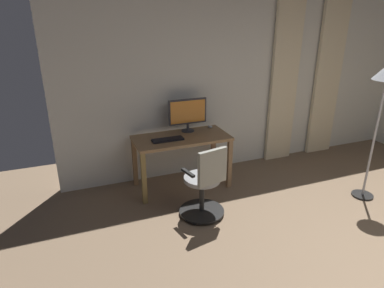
% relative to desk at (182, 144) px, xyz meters
% --- Properties ---
extents(back_room_partition, '(5.83, 0.10, 2.81)m').
position_rel_desk_xyz_m(back_room_partition, '(-1.27, -0.46, 0.76)').
color(back_room_partition, silver).
rests_on(back_room_partition, ground).
extents(curtain_left_panel, '(0.49, 0.06, 2.58)m').
position_rel_desk_xyz_m(curtain_left_panel, '(-2.73, -0.35, 0.65)').
color(curtain_left_panel, beige).
rests_on(curtain_left_panel, ground).
extents(curtain_right_panel, '(0.47, 0.06, 2.58)m').
position_rel_desk_xyz_m(curtain_right_panel, '(-1.86, -0.35, 0.65)').
color(curtain_right_panel, beige).
rests_on(curtain_right_panel, ground).
extents(desk, '(1.31, 0.62, 0.75)m').
position_rel_desk_xyz_m(desk, '(0.00, 0.00, 0.00)').
color(desk, olive).
rests_on(desk, ground).
extents(office_chair, '(0.56, 0.56, 0.93)m').
position_rel_desk_xyz_m(office_chair, '(0.01, 0.84, -0.21)').
color(office_chair, black).
rests_on(office_chair, ground).
extents(computer_monitor, '(0.56, 0.18, 0.47)m').
position_rel_desk_xyz_m(computer_monitor, '(-0.17, -0.19, 0.38)').
color(computer_monitor, '#333338').
rests_on(computer_monitor, desk).
extents(computer_keyboard, '(0.43, 0.14, 0.02)m').
position_rel_desk_xyz_m(computer_keyboard, '(0.22, 0.07, 0.12)').
color(computer_keyboard, black).
rests_on(computer_keyboard, desk).
extents(computer_mouse, '(0.06, 0.10, 0.04)m').
position_rel_desk_xyz_m(computer_mouse, '(-0.53, -0.22, 0.13)').
color(computer_mouse, '#B7BCC1').
rests_on(computer_mouse, desk).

